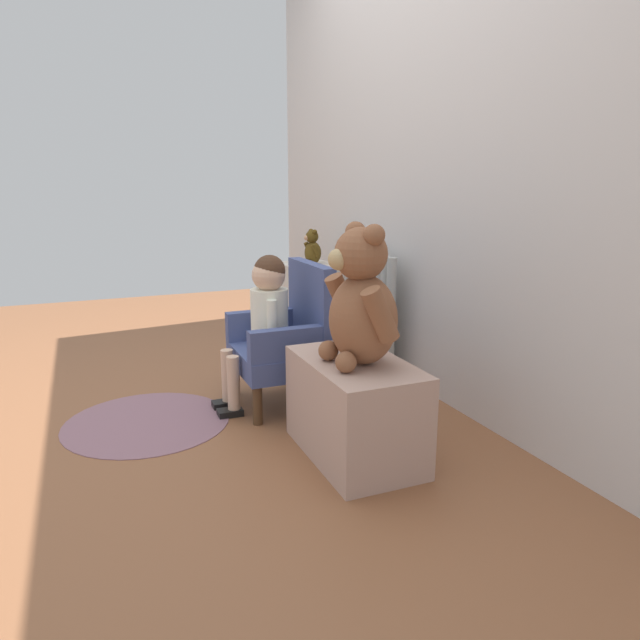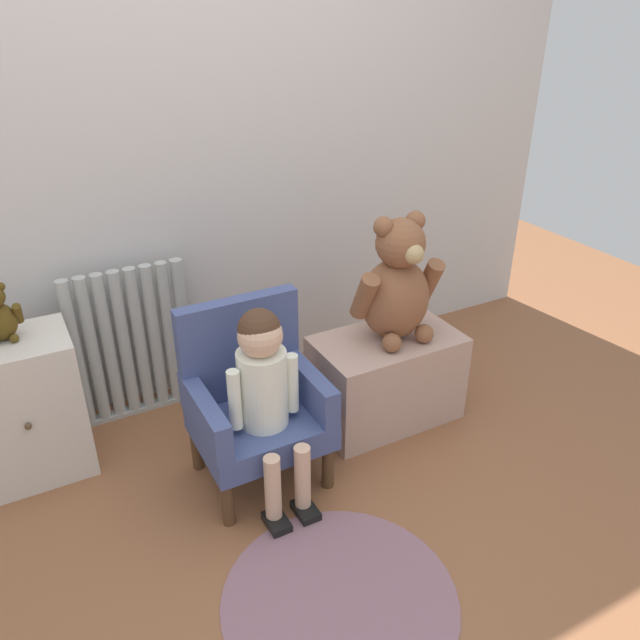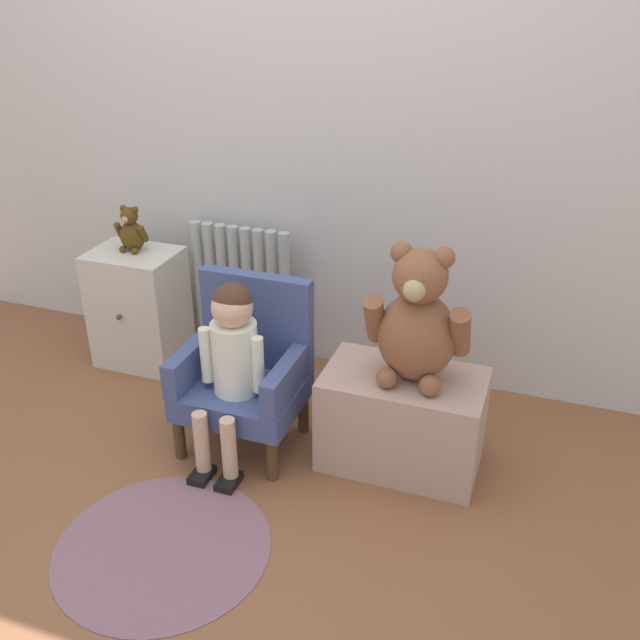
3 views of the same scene
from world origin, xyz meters
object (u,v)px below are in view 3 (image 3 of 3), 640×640
at_px(small_dresser, 139,308).
at_px(child_figure, 231,350).
at_px(radiator, 242,295).
at_px(small_teddy_bear, 131,231).
at_px(child_armchair, 246,369).
at_px(floor_rug, 163,547).
at_px(low_bench, 402,420).
at_px(large_teddy_bear, 417,322).

height_order(small_dresser, child_figure, child_figure).
bearing_deg(radiator, child_figure, -67.53).
xyz_separation_m(child_figure, small_teddy_bear, (-0.73, 0.53, 0.18)).
xyz_separation_m(child_armchair, small_teddy_bear, (-0.73, 0.42, 0.33)).
xyz_separation_m(radiator, small_teddy_bear, (-0.44, -0.17, 0.31)).
bearing_deg(small_dresser, child_armchair, -28.57).
bearing_deg(floor_rug, small_dresser, 124.25).
xyz_separation_m(child_armchair, child_figure, (-0.00, -0.11, 0.14)).
height_order(radiator, child_figure, child_figure).
xyz_separation_m(radiator, floor_rug, (0.28, -1.24, -0.32)).
height_order(child_figure, floor_rug, child_figure).
bearing_deg(child_figure, small_teddy_bear, 144.11).
height_order(child_figure, small_teddy_bear, small_teddy_bear).
bearing_deg(low_bench, small_dresser, 165.58).
height_order(child_armchair, low_bench, child_armchair).
relative_size(small_dresser, large_teddy_bear, 1.08).
relative_size(radiator, child_armchair, 0.99).
height_order(large_teddy_bear, floor_rug, large_teddy_bear).
bearing_deg(radiator, small_teddy_bear, -159.52).
relative_size(child_figure, low_bench, 1.21).
distance_m(radiator, child_armchair, 0.65).
xyz_separation_m(child_figure, floor_rug, (-0.01, -0.54, -0.46)).
distance_m(small_dresser, small_teddy_bear, 0.37).
height_order(radiator, small_teddy_bear, small_teddy_bear).
relative_size(small_dresser, child_armchair, 0.83).
xyz_separation_m(small_dresser, child_armchair, (0.72, -0.39, 0.04)).
relative_size(radiator, large_teddy_bear, 1.29).
xyz_separation_m(large_teddy_bear, small_teddy_bear, (-1.37, 0.36, 0.04)).
bearing_deg(floor_rug, small_teddy_bear, 123.89).
xyz_separation_m(small_dresser, child_figure, (0.72, -0.50, 0.18)).
relative_size(child_armchair, child_figure, 0.94).
relative_size(radiator, floor_rug, 0.92).
distance_m(large_teddy_bear, small_teddy_bear, 1.42).
height_order(child_figure, low_bench, child_figure).
bearing_deg(low_bench, small_teddy_bear, 164.69).
bearing_deg(child_armchair, small_teddy_bear, 150.22).
xyz_separation_m(child_armchair, low_bench, (0.61, 0.05, -0.13)).
relative_size(radiator, child_figure, 0.92).
height_order(low_bench, small_teddy_bear, small_teddy_bear).
distance_m(radiator, child_figure, 0.76).
relative_size(small_dresser, child_figure, 0.77).
xyz_separation_m(radiator, child_figure, (0.29, -0.69, 0.13)).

